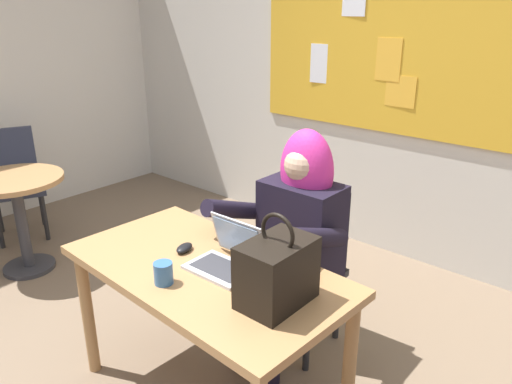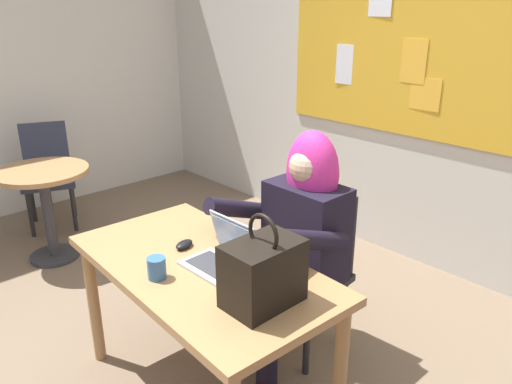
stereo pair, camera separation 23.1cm
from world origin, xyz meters
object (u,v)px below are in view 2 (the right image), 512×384
Objects in this scene: laptop at (223,255)px; side_table_round at (45,194)px; computer_mouse at (184,244)px; chair_at_desk at (311,261)px; person_costumed at (297,231)px; coffee_mug at (157,268)px; handbag at (263,273)px; chair_spare_by_window at (48,170)px; desk_main at (201,283)px.

laptop reaches higher than side_table_round.
chair_at_desk is at bearing 54.16° from computer_mouse.
person_costumed is 12.00× the size of computer_mouse.
coffee_mug is at bearing -9.71° from chair_at_desk.
coffee_mug is 1.94m from side_table_round.
chair_at_desk is 2.10m from side_table_round.
computer_mouse is (-0.23, -0.67, 0.25)m from chair_at_desk.
coffee_mug is (-0.44, -0.20, -0.09)m from handbag.
chair_at_desk reaches higher than computer_mouse.
chair_spare_by_window is (-2.64, -0.42, -0.01)m from chair_at_desk.
computer_mouse is at bearing 0.58° from side_table_round.
chair_spare_by_window is at bearing 168.95° from coffee_mug.
handbag is 0.49m from coffee_mug.
chair_at_desk reaches higher than desk_main.
computer_mouse is 0.29m from coffee_mug.
chair_at_desk is 2.99× the size of laptop.
desk_main is at bearing -138.61° from laptop.
handbag is (0.36, -0.59, 0.14)m from person_costumed.
person_costumed is 1.41× the size of chair_spare_by_window.
handbag reaches higher than laptop.
handbag is at bearing -1.39° from desk_main.
chair_spare_by_window reaches higher than side_table_round.
side_table_round is (-2.01, -0.05, -0.26)m from laptop.
person_costumed is 2.68m from chair_spare_by_window.
desk_main reaches higher than side_table_round.
laptop is 0.79× the size of handbag.
handbag is 0.53× the size of side_table_round.
computer_mouse is 0.15× the size of side_table_round.
desk_main is 1.89× the size of side_table_round.
desk_main is 1.94m from side_table_round.
computer_mouse is 0.61m from handbag.
desk_main is 1.50× the size of chair_at_desk.
person_costumed is 2.08m from side_table_round.
chair_at_desk reaches higher than chair_spare_by_window.
laptop is 3.16× the size of coffee_mug.
coffee_mug reaches higher than desk_main.
chair_at_desk is 9.45× the size of coffee_mug.
chair_spare_by_window is (-0.66, 0.27, -0.03)m from side_table_round.
coffee_mug is at bearing -75.20° from computer_mouse.
person_costumed is 3.30× the size of handbag.
chair_spare_by_window is at bearing 174.03° from laptop.
handbag is 2.38m from side_table_round.
laptop is at bearing -9.92° from computer_mouse.
laptop is at bearing -2.74° from chair_at_desk.
person_costumed reaches higher than laptop.
laptop is 0.36m from handbag.
coffee_mug is 0.11× the size of chair_spare_by_window.
computer_mouse is at bearing 167.94° from desk_main.
coffee_mug is at bearing -97.23° from desk_main.
computer_mouse is 0.12× the size of chair_spare_by_window.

